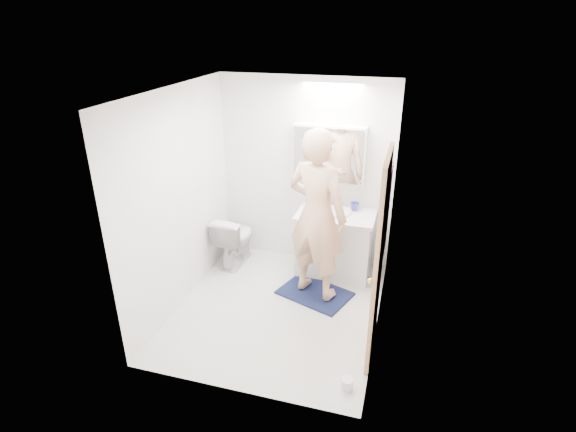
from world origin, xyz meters
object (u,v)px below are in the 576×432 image
(soap_bottle_b, at_px, (326,200))
(toilet, at_px, (235,239))
(toilet_paper_roll, at_px, (347,384))
(vanity_cabinet, at_px, (334,245))
(medicine_cabinet, at_px, (329,154))
(person, at_px, (317,215))
(toothbrush_cup, at_px, (355,207))
(soap_bottle_a, at_px, (317,199))

(soap_bottle_b, bearing_deg, toilet, -165.53)
(toilet, bearing_deg, toilet_paper_roll, 138.32)
(vanity_cabinet, distance_m, toilet, 1.31)
(medicine_cabinet, relative_size, toilet_paper_roll, 8.00)
(vanity_cabinet, distance_m, medicine_cabinet, 1.14)
(person, height_order, toilet_paper_roll, person)
(toothbrush_cup, bearing_deg, soap_bottle_a, -178.81)
(toilet, bearing_deg, soap_bottle_b, -161.95)
(soap_bottle_b, bearing_deg, toilet_paper_roll, -73.01)
(toilet, distance_m, toilet_paper_roll, 2.55)
(person, bearing_deg, soap_bottle_b, -66.75)
(person, relative_size, toothbrush_cup, 17.60)
(medicine_cabinet, height_order, toilet, medicine_cabinet)
(toilet, distance_m, soap_bottle_a, 1.20)
(vanity_cabinet, xyz_separation_m, toilet_paper_roll, (0.48, -1.92, -0.34))
(medicine_cabinet, height_order, toilet_paper_roll, medicine_cabinet)
(toothbrush_cup, bearing_deg, toilet_paper_roll, -82.34)
(vanity_cabinet, xyz_separation_m, soap_bottle_a, (-0.28, 0.15, 0.53))
(toilet, height_order, soap_bottle_a, soap_bottle_a)
(soap_bottle_a, xyz_separation_m, toothbrush_cup, (0.48, 0.01, -0.05))
(soap_bottle_b, relative_size, toilet_paper_roll, 1.69)
(person, xyz_separation_m, soap_bottle_b, (-0.04, 0.74, -0.12))
(medicine_cabinet, relative_size, toothbrush_cup, 7.90)
(vanity_cabinet, relative_size, toilet, 1.30)
(vanity_cabinet, relative_size, soap_bottle_b, 4.83)
(toilet_paper_roll, bearing_deg, toilet, 134.74)
(medicine_cabinet, height_order, toothbrush_cup, medicine_cabinet)
(medicine_cabinet, relative_size, soap_bottle_a, 4.33)
(vanity_cabinet, distance_m, soap_bottle_b, 0.58)
(toilet_paper_roll, bearing_deg, toothbrush_cup, 97.66)
(person, xyz_separation_m, toothbrush_cup, (0.32, 0.72, -0.16))
(vanity_cabinet, bearing_deg, toilet, -174.95)
(person, height_order, soap_bottle_b, person)
(soap_bottle_b, bearing_deg, vanity_cabinet, -48.54)
(toilet, height_order, soap_bottle_b, soap_bottle_b)
(medicine_cabinet, distance_m, toothbrush_cup, 0.72)
(medicine_cabinet, xyz_separation_m, toilet, (-1.15, -0.33, -1.15))
(toothbrush_cup, bearing_deg, toilet, -169.64)
(toothbrush_cup, height_order, toilet_paper_roll, toothbrush_cup)
(soap_bottle_b, height_order, toothbrush_cup, soap_bottle_b)
(toilet, relative_size, soap_bottle_b, 3.73)
(person, bearing_deg, soap_bottle_a, -57.27)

